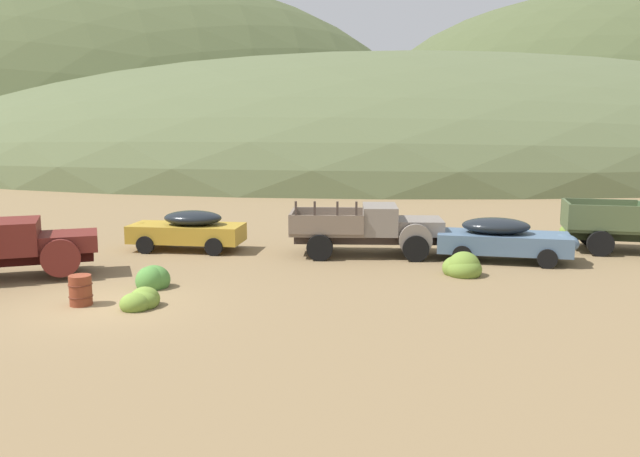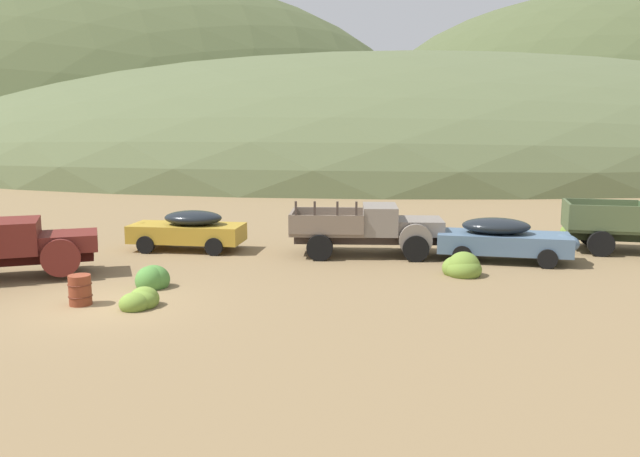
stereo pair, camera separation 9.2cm
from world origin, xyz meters
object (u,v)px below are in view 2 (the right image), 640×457
at_px(truck_oxblood, 14,247).
at_px(truck_primer_gray, 377,229).
at_px(car_mustard, 184,229).
at_px(oil_drum_foreground, 80,290).
at_px(car_chalk_blue, 507,239).

distance_m(truck_oxblood, truck_primer_gray, 12.54).
bearing_deg(truck_primer_gray, car_mustard, 175.43).
height_order(truck_oxblood, oil_drum_foreground, truck_oxblood).
xyz_separation_m(truck_oxblood, truck_primer_gray, (12.17, 3.04, -0.01)).
distance_m(car_mustard, car_chalk_blue, 12.23).
xyz_separation_m(truck_oxblood, car_chalk_blue, (16.69, 1.67, -0.20)).
distance_m(truck_oxblood, oil_drum_foreground, 4.56).
bearing_deg(truck_oxblood, truck_primer_gray, -1.69).
relative_size(truck_primer_gray, car_chalk_blue, 1.13).
xyz_separation_m(car_mustard, oil_drum_foreground, (-1.68, -7.67, -0.39)).
distance_m(car_mustard, truck_primer_gray, 7.53).
height_order(truck_oxblood, car_mustard, truck_oxblood).
relative_size(truck_oxblood, oil_drum_foreground, 7.39).
bearing_deg(car_mustard, car_chalk_blue, 178.56).
relative_size(truck_primer_gray, oil_drum_foreground, 6.94).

